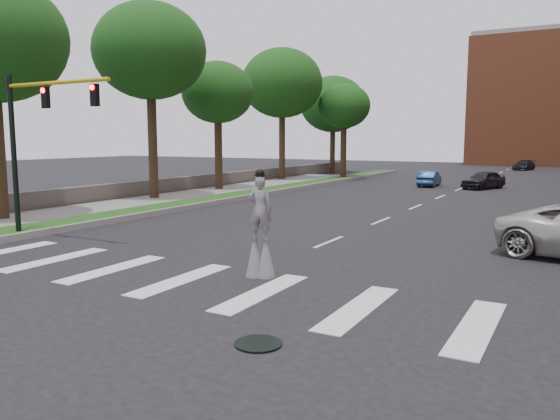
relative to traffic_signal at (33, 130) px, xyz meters
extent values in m
plane|color=black|center=(9.78, -3.00, -4.15)|extent=(160.00, 160.00, 0.00)
cube|color=#194614|center=(-1.72, 17.00, -4.03)|extent=(2.00, 60.00, 0.25)
cube|color=gray|center=(-0.67, 17.00, -4.01)|extent=(0.20, 60.00, 0.28)
cube|color=slate|center=(-4.72, 7.00, -4.06)|extent=(4.00, 60.00, 0.18)
cube|color=#524D46|center=(-7.22, 19.00, -3.60)|extent=(0.50, 56.00, 1.10)
cylinder|color=black|center=(12.78, -5.00, -4.13)|extent=(0.90, 0.90, 0.04)
cylinder|color=black|center=(-1.22, 0.00, -1.05)|extent=(0.20, 0.20, 6.20)
cylinder|color=gold|center=(1.38, 0.00, 1.65)|extent=(5.20, 0.14, 0.14)
cube|color=black|center=(0.78, 0.00, 1.15)|extent=(0.28, 0.18, 0.75)
cylinder|color=#FF0C0C|center=(0.78, -0.10, 1.40)|extent=(0.18, 0.06, 0.18)
cube|color=black|center=(3.28, 0.00, 1.15)|extent=(0.28, 0.18, 0.75)
cylinder|color=#FF0C0C|center=(3.28, -0.10, 1.40)|extent=(0.18, 0.06, 0.18)
cylinder|color=#302213|center=(10.35, -0.59, -3.65)|extent=(0.07, 0.07, 1.01)
cylinder|color=#302213|center=(10.04, -0.67, -3.65)|extent=(0.07, 0.07, 1.01)
cone|color=slate|center=(10.35, -0.59, -3.52)|extent=(0.52, 0.52, 1.26)
cone|color=slate|center=(10.04, -0.67, -3.52)|extent=(0.52, 0.52, 1.26)
imported|color=slate|center=(10.19, -0.63, -2.23)|extent=(0.75, 0.59, 1.83)
sphere|color=black|center=(10.19, -0.63, -1.26)|extent=(0.26, 0.26, 0.26)
cylinder|color=black|center=(10.19, -0.63, -1.31)|extent=(0.34, 0.34, 0.02)
cube|color=yellow|center=(10.16, -0.50, -1.73)|extent=(0.22, 0.05, 0.10)
imported|color=black|center=(11.31, 30.52, -3.45)|extent=(3.13, 4.42, 1.40)
imported|color=navy|center=(7.12, 30.78, -3.54)|extent=(1.50, 3.80, 1.23)
imported|color=black|center=(11.61, 58.87, -3.55)|extent=(2.56, 4.44, 1.21)
cylinder|color=#302213|center=(-5.38, 12.35, -0.47)|extent=(0.56, 0.56, 7.36)
ellipsoid|color=#103710|center=(-5.38, 12.35, 4.92)|extent=(6.82, 6.82, 5.80)
cylinder|color=#302213|center=(-5.43, 19.34, -1.24)|extent=(0.56, 0.56, 5.82)
ellipsoid|color=#103710|center=(-5.43, 19.34, 2.97)|extent=(5.20, 5.20, 4.42)
cylinder|color=#302213|center=(-6.06, 30.11, -0.69)|extent=(0.56, 0.56, 6.91)
ellipsoid|color=#103710|center=(-6.06, 30.11, 4.58)|extent=(7.26, 7.26, 6.17)
cylinder|color=#302213|center=(-6.33, 42.09, -1.29)|extent=(0.56, 0.56, 5.73)
ellipsoid|color=#103710|center=(-6.33, 42.09, 3.37)|extent=(7.15, 7.15, 6.08)
cylinder|color=#302213|center=(-1.77, 34.17, -1.35)|extent=(0.56, 0.56, 5.61)
ellipsoid|color=#103710|center=(-1.77, 34.17, 2.67)|extent=(4.85, 4.85, 4.12)
camera|label=1|loc=(17.91, -13.38, -0.30)|focal=35.00mm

